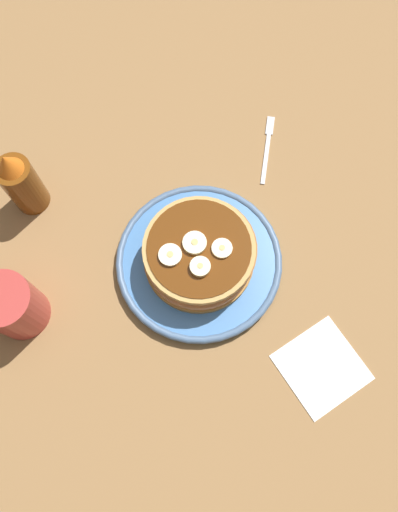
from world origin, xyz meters
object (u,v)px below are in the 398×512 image
Objects in this scene: banana_slice_2 at (170,255)px; napkin at (323,366)px; pancake_stack at (200,253)px; coffee_mug at (11,304)px; banana_slice_0 at (197,241)px; plate at (199,261)px; banana_slice_1 at (222,248)px; fork at (268,145)px; syrup_bottle at (21,183)px; banana_slice_3 at (200,267)px.

napkin is at bearing -171.50° from banana_slice_2.
coffee_mug reaches higher than pancake_stack.
coffee_mug is (13.95, 23.85, -2.60)cm from banana_slice_0.
plate is 8.57× the size of banana_slice_1.
banana_slice_1 is at bearing 110.18° from fork.
plate reaches higher than napkin.
banana_slice_2 is 0.24× the size of syrup_bottle.
banana_slice_3 is at bearing -128.40° from coffee_mug.
banana_slice_0 reaches higher than napkin.
banana_slice_2 reaches higher than fork.
syrup_bottle is (29.46, 7.63, -1.61)cm from banana_slice_3.
banana_slice_0 reaches higher than plate.
banana_slice_1 reaches higher than plate.
pancake_stack is at bearing 163.32° from banana_slice_0.
plate is 8.70× the size of banana_slice_3.
plate is at bearing 153.49° from banana_slice_0.
banana_slice_3 is (-2.94, 2.55, 0.06)cm from banana_slice_0.
banana_slice_1 is 0.89× the size of banana_slice_2.
fork is (7.85, -21.36, -7.32)cm from banana_slice_1.
fork is 0.84× the size of syrup_bottle.
banana_slice_1 is 0.26× the size of fork.
plate is 23.96cm from fork.
plate is at bearing -45.33° from banana_slice_3.
banana_slice_0 is 25.84cm from napkin.
plate is 23.91cm from napkin.
syrup_bottle is at bearing 11.09° from napkin.
banana_slice_0 is 3.89cm from banana_slice_3.
banana_slice_1 is 23.91cm from fork.
banana_slice_2 is at bearing 96.49° from fork.
plate is 29.48cm from syrup_bottle.
syrup_bottle is at bearing 14.51° from banana_slice_3.
pancake_stack is 1.49× the size of fork.
banana_slice_1 is at bearing -142.23° from plate.
coffee_mug reaches higher than banana_slice_0.
banana_slice_3 is at bearing 132.86° from pancake_stack.
plate is 7.40× the size of banana_slice_0.
pancake_stack is at bearing -160.02° from syrup_bottle.
banana_slice_3 reaches higher than banana_slice_1.
banana_slice_2 reaches higher than napkin.
banana_slice_0 is 3.76cm from banana_slice_1.
plate is 7.27cm from banana_slice_1.
banana_slice_2 is 0.30× the size of napkin.
coffee_mug reaches higher than fork.
banana_slice_2 is 25.93cm from syrup_bottle.
banana_slice_1 is 4.15cm from banana_slice_3.
coffee_mug is at bearing 51.60° from banana_slice_3.
syrup_bottle reaches higher than pancake_stack.
napkin is (-24.72, 0.13, -7.53)cm from banana_slice_0.
coffee_mug is (17.35, 25.43, -2.49)cm from banana_slice_1.
banana_slice_2 is at bearing 49.52° from banana_slice_1.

